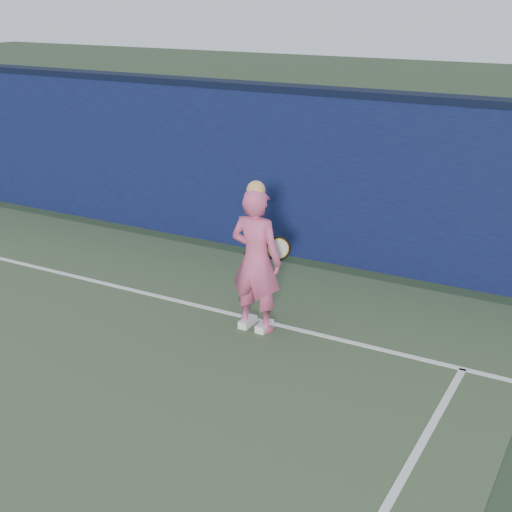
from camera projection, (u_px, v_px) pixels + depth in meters
The scene contains 4 objects.
backstop_wall at pixel (212, 164), 11.60m from camera, with size 24.00×0.40×2.50m, color #0C0F37.
wall_cap at pixel (210, 83), 11.15m from camera, with size 24.00×0.42×0.10m, color black.
player at pixel (256, 260), 8.48m from camera, with size 0.66×0.44×1.87m.
racket at pixel (276, 249), 8.87m from camera, with size 0.60×0.22×0.33m.
Camera 1 is at (6.13, -3.13, 3.92)m, focal length 50.00 mm.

